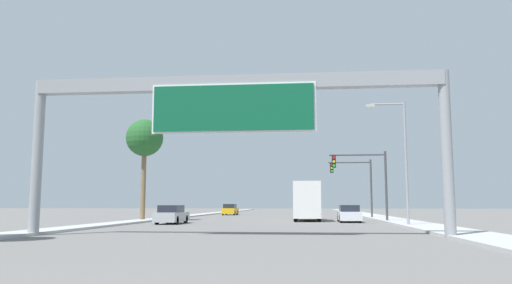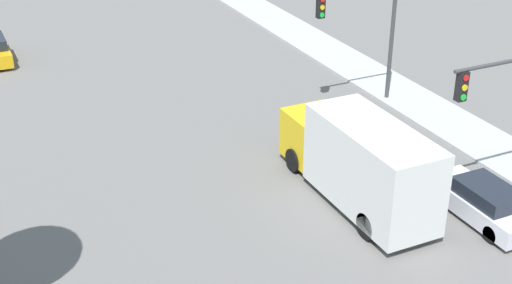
% 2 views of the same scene
% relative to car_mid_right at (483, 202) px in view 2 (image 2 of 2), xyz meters
% --- Properties ---
extents(sidewalk_right, '(3.00, 120.00, 0.15)m').
position_rel_car_mid_right_xyz_m(sidewalk_right, '(4.25, 22.69, -0.60)').
color(sidewalk_right, '#B3B3B3').
rests_on(sidewalk_right, ground).
extents(car_mid_right, '(1.76, 4.57, 1.43)m').
position_rel_car_mid_right_xyz_m(car_mid_right, '(0.00, 0.00, 0.00)').
color(car_mid_right, silver).
rests_on(car_mid_right, ground).
extents(truck_box_primary, '(2.35, 8.12, 3.46)m').
position_rel_car_mid_right_xyz_m(truck_box_primary, '(-3.50, 2.95, 1.07)').
color(truck_box_primary, yellow).
rests_on(truck_box_primary, ground).
extents(traffic_light_mid_block, '(4.54, 0.32, 6.20)m').
position_rel_car_mid_right_xyz_m(traffic_light_mid_block, '(1.81, 10.69, 3.52)').
color(traffic_light_mid_block, '#3D3D3F').
rests_on(traffic_light_mid_block, ground).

